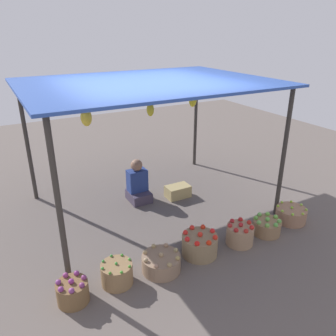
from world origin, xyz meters
The scene contains 11 objects.
ground_plane centered at (0.00, 0.00, 0.00)m, with size 14.00×14.00×0.00m, color #605651.
market_stall_structure centered at (0.00, 0.00, 2.03)m, with size 3.76×2.83×2.16m.
vendor_person centered at (-0.11, 0.30, 0.30)m, with size 0.36×0.44×0.78m.
basket_purple_onions centered at (-1.76, -1.59, 0.14)m, with size 0.36×0.36×0.32m.
basket_green_chilies centered at (-1.22, -1.55, 0.14)m, with size 0.39×0.39×0.31m.
basket_potatoes centered at (-0.63, -1.60, 0.11)m, with size 0.50×0.50×0.27m.
basket_red_tomatoes centered at (-0.01, -1.56, 0.15)m, with size 0.49×0.49×0.35m.
basket_red_apples centered at (0.64, -1.63, 0.15)m, with size 0.39×0.39×0.34m.
basket_green_apples centered at (1.17, -1.62, 0.12)m, with size 0.42×0.42×0.28m.
basket_limes centered at (1.76, -1.56, 0.12)m, with size 0.48×0.48×0.27m.
wooden_crate_near_vendor centered at (0.58, 0.05, 0.11)m, with size 0.44×0.28×0.22m, color tan.
Camera 1 is at (-2.22, -4.68, 2.89)m, focal length 35.55 mm.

